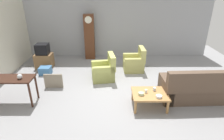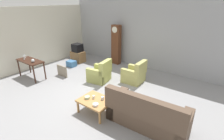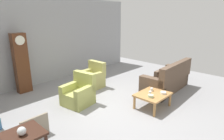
% 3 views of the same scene
% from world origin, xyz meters
% --- Properties ---
extents(ground_plane, '(10.40, 10.40, 0.00)m').
position_xyz_m(ground_plane, '(0.00, 0.00, 0.00)').
color(ground_plane, gray).
extents(garage_door_wall, '(8.40, 0.16, 3.20)m').
position_xyz_m(garage_door_wall, '(0.00, 3.60, 1.60)').
color(garage_door_wall, '#9EA0A5').
rests_on(garage_door_wall, ground_plane).
extents(pegboard_wall_left, '(0.12, 6.40, 2.88)m').
position_xyz_m(pegboard_wall_left, '(-4.20, 0.40, 1.44)').
color(pegboard_wall_left, beige).
rests_on(pegboard_wall_left, ground_plane).
extents(couch_floral, '(2.13, 0.96, 1.04)m').
position_xyz_m(couch_floral, '(2.21, -0.37, 0.35)').
color(couch_floral, brown).
rests_on(couch_floral, ground_plane).
extents(armchair_olive_near, '(0.90, 0.87, 0.92)m').
position_xyz_m(armchair_olive_near, '(-0.56, 1.01, 0.31)').
color(armchair_olive_near, tan).
rests_on(armchair_olive_near, ground_plane).
extents(armchair_olive_far, '(0.81, 0.78, 0.92)m').
position_xyz_m(armchair_olive_far, '(0.62, 1.79, 0.31)').
color(armchair_olive_far, tan).
rests_on(armchair_olive_far, ground_plane).
extents(coffee_table_wood, '(0.96, 0.76, 0.42)m').
position_xyz_m(coffee_table_wood, '(0.75, -0.70, 0.36)').
color(coffee_table_wood, '#B27F47').
rests_on(coffee_table_wood, ground_plane).
extents(console_table_dark, '(1.30, 0.56, 0.79)m').
position_xyz_m(console_table_dark, '(-3.12, -0.49, 0.67)').
color(console_table_dark, '#381E14').
rests_on(console_table_dark, ground_plane).
extents(grandfather_clock, '(0.44, 0.30, 2.00)m').
position_xyz_m(grandfather_clock, '(-1.28, 3.15, 1.01)').
color(grandfather_clock, '#562D19').
rests_on(grandfather_clock, ground_plane).
extents(tv_stand_cabinet, '(0.68, 0.52, 0.57)m').
position_xyz_m(tv_stand_cabinet, '(-3.07, 2.12, 0.29)').
color(tv_stand_cabinet, brown).
rests_on(tv_stand_cabinet, ground_plane).
extents(tv_crt, '(0.48, 0.44, 0.42)m').
position_xyz_m(tv_crt, '(-3.07, 2.12, 0.78)').
color(tv_crt, black).
rests_on(tv_crt, tv_stand_cabinet).
extents(framed_picture_leaning, '(0.60, 0.05, 0.48)m').
position_xyz_m(framed_picture_leaning, '(-2.21, 0.38, 0.24)').
color(framed_picture_leaning, gray).
rests_on(framed_picture_leaning, ground_plane).
extents(storage_box_blue, '(0.42, 0.37, 0.29)m').
position_xyz_m(storage_box_blue, '(-2.82, 1.43, 0.14)').
color(storage_box_blue, teal).
rests_on(storage_box_blue, ground_plane).
extents(glass_dome_cloche, '(0.14, 0.14, 0.14)m').
position_xyz_m(glass_dome_cloche, '(-2.79, -0.53, 0.85)').
color(glass_dome_cloche, silver).
rests_on(glass_dome_cloche, console_table_dark).
extents(cup_white_porcelain, '(0.08, 0.08, 0.09)m').
position_xyz_m(cup_white_porcelain, '(0.64, -0.67, 0.47)').
color(cup_white_porcelain, white).
rests_on(cup_white_porcelain, coffee_table_wood).
extents(cup_blue_rimmed, '(0.09, 0.09, 0.09)m').
position_xyz_m(cup_blue_rimmed, '(0.89, -0.56, 0.47)').
color(cup_blue_rimmed, silver).
rests_on(cup_blue_rimmed, coffee_table_wood).
extents(bowl_white_stacked, '(0.16, 0.16, 0.06)m').
position_xyz_m(bowl_white_stacked, '(0.94, -0.91, 0.45)').
color(bowl_white_stacked, white).
rests_on(bowl_white_stacked, coffee_table_wood).
extents(bowl_shallow_green, '(0.16, 0.16, 0.07)m').
position_xyz_m(bowl_shallow_green, '(0.49, -0.78, 0.46)').
color(bowl_shallow_green, '#B2C69E').
rests_on(bowl_shallow_green, coffee_table_wood).
extents(wine_glass_tall, '(0.08, 0.08, 0.20)m').
position_xyz_m(wine_glass_tall, '(-3.60, -0.44, 0.92)').
color(wine_glass_tall, silver).
rests_on(wine_glass_tall, console_table_dark).
extents(wine_glass_mid, '(0.08, 0.08, 0.20)m').
position_xyz_m(wine_glass_mid, '(-3.43, -0.56, 0.92)').
color(wine_glass_mid, silver).
rests_on(wine_glass_mid, console_table_dark).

